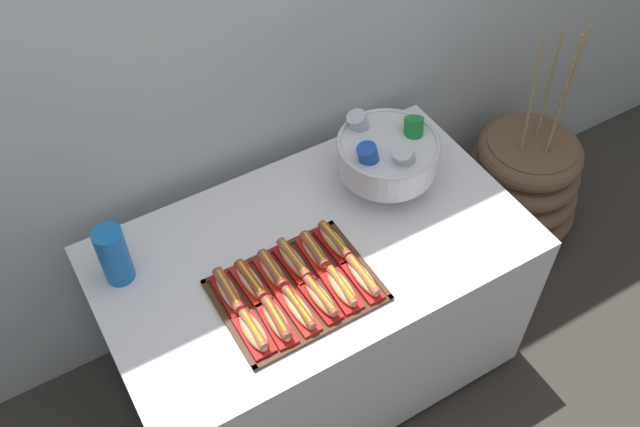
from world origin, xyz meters
TOP-DOWN VIEW (x-y plane):
  - ground_plane at (0.00, 0.00)m, footprint 10.00×10.00m
  - back_wall at (0.00, 0.53)m, footprint 6.00×0.10m
  - buffet_table at (0.00, 0.00)m, footprint 1.40×0.81m
  - floor_vase at (1.15, 0.16)m, footprint 0.54×0.54m
  - serving_tray at (-0.14, -0.13)m, footprint 0.48×0.36m
  - hot_dog_0 at (-0.32, -0.21)m, footprint 0.07×0.16m
  - hot_dog_1 at (-0.25, -0.21)m, footprint 0.07×0.18m
  - hot_dog_2 at (-0.17, -0.21)m, footprint 0.06×0.17m
  - hot_dog_3 at (-0.10, -0.21)m, footprint 0.07×0.17m
  - hot_dog_4 at (-0.02, -0.21)m, footprint 0.07×0.17m
  - hot_dog_5 at (0.05, -0.21)m, footprint 0.06×0.17m
  - hot_dog_6 at (-0.33, -0.05)m, footprint 0.06×0.18m
  - hot_dog_7 at (-0.25, -0.05)m, footprint 0.07×0.18m
  - hot_dog_8 at (-0.18, -0.05)m, footprint 0.06×0.16m
  - hot_dog_9 at (-0.10, -0.05)m, footprint 0.06×0.18m
  - hot_dog_10 at (-0.03, -0.05)m, footprint 0.06×0.16m
  - hot_dog_11 at (0.05, -0.05)m, footprint 0.06×0.17m
  - punch_bowl at (0.35, 0.11)m, footprint 0.35×0.35m
  - cup_stack at (-0.58, 0.20)m, footprint 0.09×0.09m

SIDE VIEW (x-z plane):
  - ground_plane at x=0.00m, z-range 0.00..0.00m
  - floor_vase at x=1.15m, z-range -0.30..0.83m
  - buffet_table at x=0.00m, z-range 0.02..0.79m
  - serving_tray at x=-0.14m, z-range 0.77..0.78m
  - hot_dog_7 at x=-0.25m, z-range 0.77..0.83m
  - hot_dog_4 at x=-0.02m, z-range 0.77..0.83m
  - hot_dog_2 at x=-0.17m, z-range 0.77..0.83m
  - hot_dog_10 at x=-0.03m, z-range 0.77..0.83m
  - hot_dog_6 at x=-0.33m, z-range 0.77..0.83m
  - hot_dog_11 at x=0.05m, z-range 0.77..0.83m
  - hot_dog_8 at x=-0.18m, z-range 0.77..0.83m
  - hot_dog_5 at x=0.05m, z-range 0.77..0.83m
  - hot_dog_0 at x=-0.32m, z-range 0.77..0.83m
  - hot_dog_3 at x=-0.10m, z-range 0.77..0.84m
  - hot_dog_9 at x=-0.10m, z-range 0.77..0.84m
  - hot_dog_1 at x=-0.25m, z-range 0.77..0.84m
  - cup_stack at x=-0.58m, z-range 0.77..0.98m
  - punch_bowl at x=0.35m, z-range 0.78..1.04m
  - back_wall at x=0.00m, z-range 0.00..2.60m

